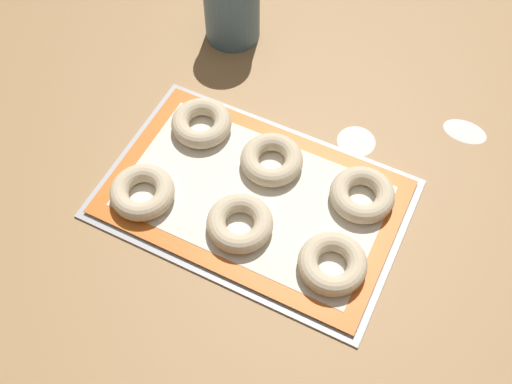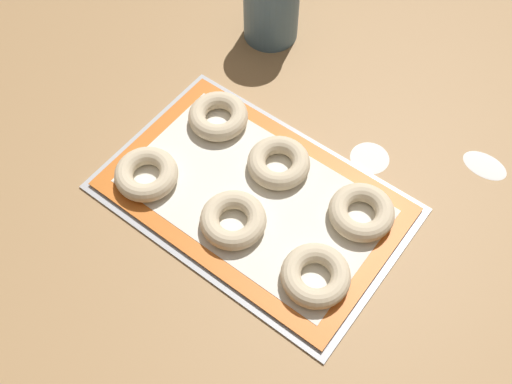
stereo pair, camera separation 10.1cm
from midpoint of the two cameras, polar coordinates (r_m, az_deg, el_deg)
ground_plane at (r=1.02m, az=3.02°, el=-0.43°), size 2.80×2.80×0.00m
baking_tray at (r=1.01m, az=2.85°, el=-0.92°), size 0.50×0.33×0.01m
baking_mat at (r=1.01m, az=2.86°, el=-0.77°), size 0.48×0.30×0.00m
bagel_front_left at (r=1.02m, az=-7.64°, el=1.48°), size 0.11×0.11×0.03m
bagel_front_center at (r=0.96m, az=0.80°, el=-2.92°), size 0.11×0.11×0.03m
bagel_front_right at (r=0.93m, az=8.83°, el=-8.13°), size 0.11×0.11×0.03m
bagel_back_left at (r=1.08m, az=-0.96°, el=7.03°), size 0.11×0.11×0.03m
bagel_back_center at (r=1.03m, az=5.09°, el=2.52°), size 0.11×0.11×0.03m
bagel_back_right at (r=0.99m, az=12.89°, el=-2.12°), size 0.11×0.11×0.03m
flour_canister at (r=1.22m, az=3.96°, el=17.46°), size 0.11×0.11×0.16m
flour_patch_near at (r=1.09m, az=13.41°, el=3.00°), size 0.07×0.07×0.00m
flour_patch_far at (r=1.14m, az=23.37°, el=2.17°), size 0.08×0.05×0.00m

